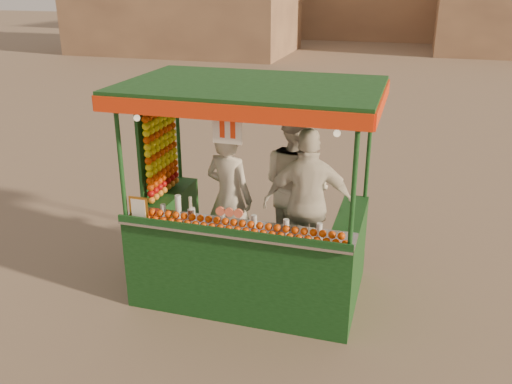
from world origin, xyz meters
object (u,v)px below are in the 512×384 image
(vendor_left, at_px, (229,197))
(vendor_middle, at_px, (297,185))
(vendor_right, at_px, (308,204))
(juice_cart, at_px, (243,232))

(vendor_left, bearing_deg, vendor_middle, -139.95)
(vendor_left, relative_size, vendor_middle, 0.89)
(vendor_middle, distance_m, vendor_right, 0.40)
(juice_cart, xyz_separation_m, vendor_left, (-0.23, 0.20, 0.31))
(vendor_left, xyz_separation_m, vendor_right, (0.92, -0.01, 0.03))
(vendor_middle, relative_size, vendor_right, 1.08)
(juice_cart, bearing_deg, vendor_middle, 47.22)
(vendor_left, bearing_deg, juice_cart, 154.05)
(vendor_right, bearing_deg, juice_cart, 3.19)
(juice_cart, height_order, vendor_middle, juice_cart)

